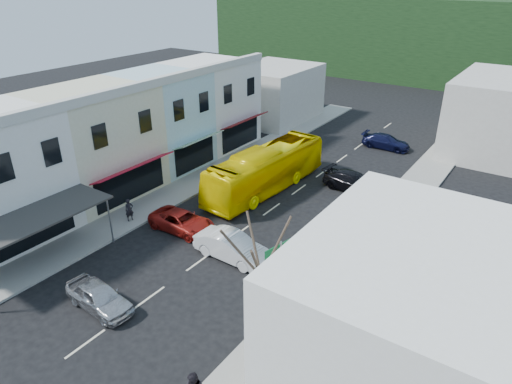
# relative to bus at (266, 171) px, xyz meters

# --- Properties ---
(ground) EXTENTS (120.00, 120.00, 0.00)m
(ground) POSITION_rel_bus_xyz_m (2.21, -10.60, -1.55)
(ground) COLOR black
(ground) RESTS_ON ground
(sidewalk_left) EXTENTS (3.00, 52.00, 0.15)m
(sidewalk_left) POSITION_rel_bus_xyz_m (-5.29, -0.60, -1.48)
(sidewalk_left) COLOR gray
(sidewalk_left) RESTS_ON ground
(sidewalk_right) EXTENTS (3.00, 52.00, 0.15)m
(sidewalk_right) POSITION_rel_bus_xyz_m (9.71, -0.60, -1.48)
(sidewalk_right) COLOR gray
(sidewalk_right) RESTS_ON ground
(shopfront_row) EXTENTS (8.25, 30.00, 8.00)m
(shopfront_row) POSITION_rel_bus_xyz_m (-10.29, -5.60, 2.45)
(shopfront_row) COLOR white
(shopfront_row) RESTS_ON ground
(right_building) EXTENTS (8.00, 9.00, 8.00)m
(right_building) POSITION_rel_bus_xyz_m (15.71, -14.60, 2.45)
(right_building) COLOR white
(right_building) RESTS_ON ground
(distant_block_left) EXTENTS (8.00, 10.00, 6.00)m
(distant_block_left) POSITION_rel_bus_xyz_m (-9.79, 16.40, 1.45)
(distant_block_left) COLOR #B7B2A8
(distant_block_left) RESTS_ON ground
(distant_block_right) EXTENTS (8.00, 12.00, 7.00)m
(distant_block_right) POSITION_rel_bus_xyz_m (13.21, 19.40, 1.95)
(distant_block_right) COLOR #B7B2A8
(distant_block_right) RESTS_ON ground
(hillside) EXTENTS (80.00, 26.00, 14.00)m
(hillside) POSITION_rel_bus_xyz_m (0.75, 54.49, 5.18)
(hillside) COLOR black
(hillside) RESTS_ON ground
(bus) EXTENTS (3.26, 11.74, 3.10)m
(bus) POSITION_rel_bus_xyz_m (0.00, 0.00, 0.00)
(bus) COLOR #F6D900
(bus) RESTS_ON ground
(car_silver) EXTENTS (4.49, 2.04, 1.40)m
(car_silver) POSITION_rel_bus_xyz_m (0.75, -16.54, -0.85)
(car_silver) COLOR #B2B3B7
(car_silver) RESTS_ON ground
(car_white) EXTENTS (4.43, 1.88, 1.40)m
(car_white) POSITION_rel_bus_xyz_m (3.62, -9.17, -0.85)
(car_white) COLOR silver
(car_white) RESTS_ON ground
(car_red) EXTENTS (4.64, 2.00, 1.40)m
(car_red) POSITION_rel_bus_xyz_m (-1.09, -8.40, -0.85)
(car_red) COLOR maroon
(car_red) RESTS_ON ground
(car_black_near) EXTENTS (4.70, 2.40, 1.40)m
(car_black_near) POSITION_rel_bus_xyz_m (5.84, 3.62, -0.85)
(car_black_near) COLOR black
(car_black_near) RESTS_ON ground
(car_navy_far) EXTENTS (4.52, 1.88, 1.40)m
(car_navy_far) POSITION_rel_bus_xyz_m (4.52, 14.30, -0.85)
(car_navy_far) COLOR black
(car_navy_far) RESTS_ON ground
(pedestrian_left) EXTENTS (0.58, 0.70, 1.70)m
(pedestrian_left) POSITION_rel_bus_xyz_m (-4.77, -9.62, -0.55)
(pedestrian_left) COLOR black
(pedestrian_left) RESTS_ON sidewalk_left
(direction_sign) EXTENTS (1.09, 2.07, 4.38)m
(direction_sign) POSITION_rel_bus_xyz_m (8.61, -11.95, 0.64)
(direction_sign) COLOR #085425
(direction_sign) RESTS_ON ground
(street_tree) EXTENTS (3.48, 3.48, 7.75)m
(street_tree) POSITION_rel_bus_xyz_m (8.98, -14.10, 2.32)
(street_tree) COLOR #37291F
(street_tree) RESTS_ON ground
(traffic_signal) EXTENTS (0.76, 1.08, 4.66)m
(traffic_signal) POSITION_rel_bus_xyz_m (8.81, 20.74, 0.78)
(traffic_signal) COLOR black
(traffic_signal) RESTS_ON ground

